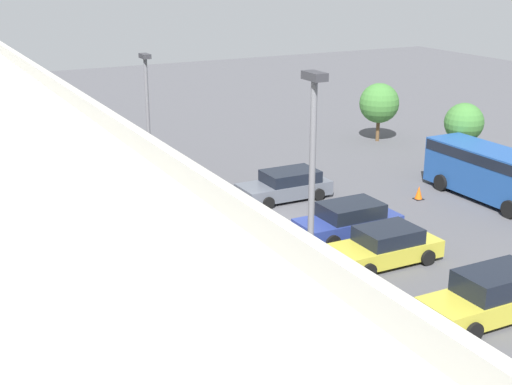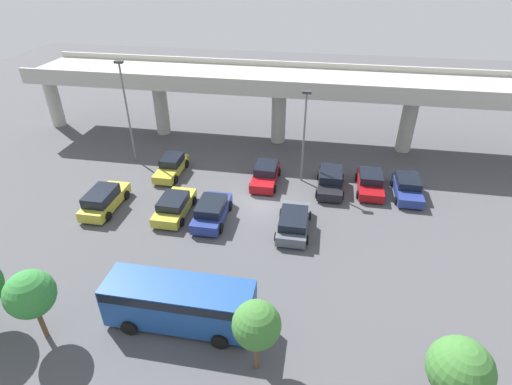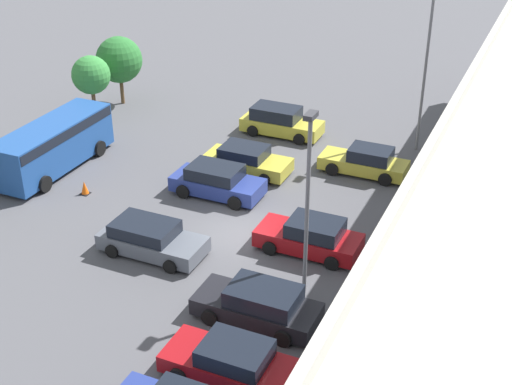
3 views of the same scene
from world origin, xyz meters
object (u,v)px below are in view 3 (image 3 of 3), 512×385
parked_car_3 (217,181)px  tree_front_left (119,60)px  parked_car_2 (246,160)px  lamp_post_near_aisle (308,192)px  shuttle_bus (53,142)px  tree_front_centre (91,75)px  parked_car_4 (310,237)px  lamp_post_mid_lot (426,61)px  traffic_cone (85,188)px  parked_car_1 (365,162)px  parked_car_5 (151,239)px  parked_car_6 (259,305)px  parked_car_0 (280,122)px  parked_car_7 (230,362)px

parked_car_3 → tree_front_left: tree_front_left is taller
parked_car_2 → lamp_post_near_aisle: size_ratio=0.60×
shuttle_bus → tree_front_centre: tree_front_centre is taller
parked_car_4 → tree_front_left: 21.22m
parked_car_3 → tree_front_centre: size_ratio=1.11×
parked_car_3 → parked_car_4: 6.75m
shuttle_bus → lamp_post_mid_lot: size_ratio=0.84×
lamp_post_mid_lot → traffic_cone: (12.19, -14.01, -4.90)m
parked_car_1 → parked_car_5: (11.22, -6.32, -0.01)m
parked_car_5 → parked_car_6: (2.40, 6.21, 0.03)m
parked_car_2 → traffic_cone: parked_car_2 is taller
parked_car_0 → parked_car_7: size_ratio=1.06×
parked_car_2 → tree_front_centre: tree_front_centre is taller
traffic_cone → lamp_post_mid_lot: bearing=131.0°
parked_car_4 → parked_car_7: parked_car_4 is taller
parked_car_7 → lamp_post_near_aisle: 6.84m
parked_car_0 → parked_car_3: size_ratio=1.04×
parked_car_2 → parked_car_6: (11.23, 5.72, 0.04)m
parked_car_1 → tree_front_centre: tree_front_centre is taller
lamp_post_mid_lot → parked_car_4: bearing=-8.3°
parked_car_1 → parked_car_2: size_ratio=1.00×
parked_car_5 → parked_car_6: size_ratio=0.98×
parked_car_6 → tree_front_centre: (-13.90, -17.33, 2.22)m
parked_car_4 → traffic_cone: size_ratio=6.53×
lamp_post_near_aisle → tree_front_left: size_ratio=1.73×
parked_car_7 → lamp_post_mid_lot: size_ratio=0.50×
parked_car_0 → parked_car_4: (11.29, 6.11, -0.08)m
lamp_post_mid_lot → parked_car_7: bearing=-4.2°
parked_car_5 → parked_car_7: bearing=-40.3°
lamp_post_near_aisle → parked_car_5: bearing=-89.8°
lamp_post_mid_lot → parked_car_0: bearing=-81.4°
parked_car_1 → parked_car_5: 12.87m
parked_car_5 → parked_car_6: parked_car_6 is taller
parked_car_6 → tree_front_centre: 22.32m
parked_car_1 → parked_car_3: bearing=41.0°
parked_car_3 → parked_car_4: bearing=-26.0°
tree_front_left → tree_front_centre: tree_front_left is taller
parked_car_1 → lamp_post_near_aisle: 11.85m
parked_car_0 → tree_front_centre: size_ratio=1.15×
parked_car_0 → lamp_post_mid_lot: lamp_post_mid_lot is taller
parked_car_3 → parked_car_6: 10.24m
parked_car_6 → parked_car_7: (3.19, 0.37, -0.06)m
shuttle_bus → lamp_post_mid_lot: 20.43m
parked_car_6 → traffic_cone: size_ratio=6.81×
parked_car_6 → parked_car_1: bearing=-90.5°
parked_car_4 → parked_car_3: bearing=-26.0°
tree_front_centre → shuttle_bus: bearing=17.6°
parked_car_3 → parked_car_6: bearing=-54.2°
parked_car_1 → parked_car_6: bearing=89.5°
shuttle_bus → lamp_post_mid_lot: bearing=121.3°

